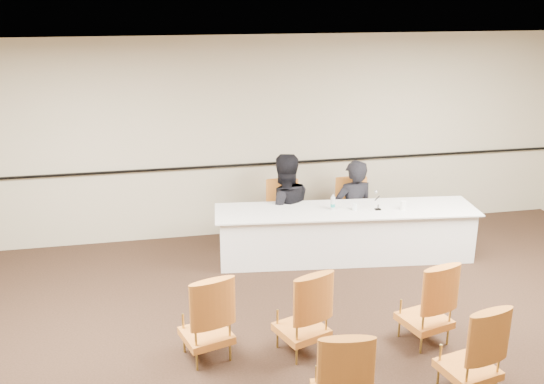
% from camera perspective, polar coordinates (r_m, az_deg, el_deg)
% --- Properties ---
extents(floor, '(10.00, 10.00, 0.00)m').
position_cam_1_polar(floor, '(6.11, 5.66, -17.51)').
color(floor, black).
rests_on(floor, ground).
extents(ceiling, '(10.00, 10.00, 0.00)m').
position_cam_1_polar(ceiling, '(4.99, 6.75, 11.70)').
color(ceiling, silver).
rests_on(ceiling, ground).
extents(wall_back, '(10.00, 0.04, 3.00)m').
position_cam_1_polar(wall_back, '(9.08, -1.52, 5.14)').
color(wall_back, '#B3AB8C').
rests_on(wall_back, ground).
extents(wall_rail, '(9.80, 0.04, 0.03)m').
position_cam_1_polar(wall_rail, '(9.14, -1.45, 2.64)').
color(wall_rail, black).
rests_on(wall_rail, wall_back).
extents(panel_table, '(3.68, 1.24, 0.72)m').
position_cam_1_polar(panel_table, '(8.53, 6.90, -3.90)').
color(panel_table, white).
rests_on(panel_table, ground).
extents(panelist_main, '(0.67, 0.48, 1.70)m').
position_cam_1_polar(panelist_main, '(9.06, 7.63, -2.21)').
color(panelist_main, black).
rests_on(panelist_main, ground).
extents(panelist_main_chair, '(0.55, 0.55, 0.95)m').
position_cam_1_polar(panelist_main_chair, '(9.04, 7.64, -1.88)').
color(panelist_main_chair, orange).
rests_on(panelist_main_chair, ground).
extents(panelist_second, '(0.96, 0.78, 1.84)m').
position_cam_1_polar(panelist_second, '(8.87, 1.09, -2.13)').
color(panelist_second, black).
rests_on(panelist_second, ground).
extents(panelist_second_chair, '(0.55, 0.55, 0.95)m').
position_cam_1_polar(panelist_second_chair, '(8.87, 1.09, -2.11)').
color(panelist_second_chair, orange).
rests_on(panelist_second_chair, ground).
extents(papers, '(0.33, 0.26, 0.00)m').
position_cam_1_polar(papers, '(8.51, 9.96, -1.50)').
color(papers, white).
rests_on(papers, panel_table).
extents(microphone, '(0.10, 0.18, 0.25)m').
position_cam_1_polar(microphone, '(8.40, 9.98, -0.89)').
color(microphone, black).
rests_on(microphone, panel_table).
extents(water_bottle, '(0.07, 0.07, 0.21)m').
position_cam_1_polar(water_bottle, '(8.34, 5.75, -0.96)').
color(water_bottle, teal).
rests_on(water_bottle, panel_table).
extents(drinking_glass, '(0.08, 0.08, 0.10)m').
position_cam_1_polar(drinking_glass, '(8.38, 7.79, -1.36)').
color(drinking_glass, white).
rests_on(drinking_glass, panel_table).
extents(coffee_cup, '(0.10, 0.10, 0.13)m').
position_cam_1_polar(coffee_cup, '(8.50, 12.23, -1.23)').
color(coffee_cup, white).
rests_on(coffee_cup, panel_table).
extents(aud_chair_front_left, '(0.62, 0.62, 0.95)m').
position_cam_1_polar(aud_chair_front_left, '(6.24, -6.26, -11.47)').
color(aud_chair_front_left, orange).
rests_on(aud_chair_front_left, ground).
extents(aud_chair_front_mid, '(0.64, 0.64, 0.95)m').
position_cam_1_polar(aud_chair_front_mid, '(6.30, 2.82, -11.07)').
color(aud_chair_front_mid, orange).
rests_on(aud_chair_front_mid, ground).
extents(aud_chair_front_right, '(0.61, 0.61, 0.95)m').
position_cam_1_polar(aud_chair_front_right, '(6.67, 14.28, -9.91)').
color(aud_chair_front_right, orange).
rests_on(aud_chair_front_right, ground).
extents(aud_chair_back_mid, '(0.56, 0.56, 0.95)m').
position_cam_1_polar(aud_chair_back_mid, '(5.40, 6.48, -16.71)').
color(aud_chair_back_mid, orange).
rests_on(aud_chair_back_mid, ground).
extents(aud_chair_back_right, '(0.60, 0.60, 0.95)m').
position_cam_1_polar(aud_chair_back_right, '(5.99, 18.15, -13.76)').
color(aud_chair_back_right, orange).
rests_on(aud_chair_back_right, ground).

